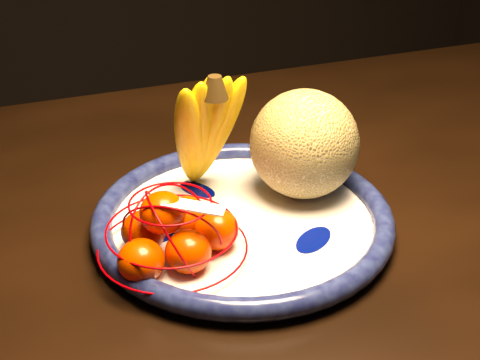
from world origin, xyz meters
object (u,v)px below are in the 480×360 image
object	(u,v)px
banana_bunch	(203,127)
dining_table	(307,222)
mandarin_bag	(173,233)
fruit_bowl	(243,219)
cantaloupe	(304,144)

from	to	relation	value
banana_bunch	dining_table	bearing A→B (deg)	-7.63
mandarin_bag	banana_bunch	bearing A→B (deg)	57.66
banana_bunch	mandarin_bag	world-z (taller)	banana_bunch
banana_bunch	mandarin_bag	size ratio (longest dim) A/B	0.97
fruit_bowl	cantaloupe	size ratio (longest dim) A/B	2.65
cantaloupe	fruit_bowl	bearing A→B (deg)	-160.24
banana_bunch	mandarin_bag	distance (m)	0.17
dining_table	fruit_bowl	world-z (taller)	fruit_bowl
dining_table	mandarin_bag	distance (m)	0.31
fruit_bowl	cantaloupe	xyz separation A→B (m)	(0.10, 0.04, 0.08)
fruit_bowl	mandarin_bag	bearing A→B (deg)	-157.50
dining_table	cantaloupe	distance (m)	0.18
dining_table	fruit_bowl	xyz separation A→B (m)	(-0.14, -0.09, 0.09)
dining_table	fruit_bowl	distance (m)	0.19
dining_table	cantaloupe	bearing A→B (deg)	-126.67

